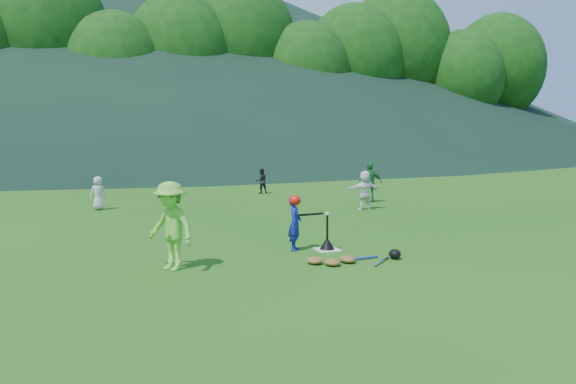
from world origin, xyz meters
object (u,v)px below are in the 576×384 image
(fielder_a, at_px, (98,193))
(fielder_c, at_px, (370,182))
(batting_tee, at_px, (327,244))
(home_plate, at_px, (327,250))
(adult_coach, at_px, (171,226))
(equipment_pile, at_px, (348,259))
(batter_child, at_px, (295,223))
(fielder_b, at_px, (261,181))
(fielder_d, at_px, (365,190))

(fielder_a, xyz_separation_m, fielder_c, (8.49, -0.95, 0.15))
(fielder_a, height_order, batting_tee, fielder_a)
(home_plate, xyz_separation_m, fielder_c, (4.12, 6.36, 0.64))
(fielder_c, bearing_deg, batting_tee, 86.46)
(adult_coach, bearing_deg, equipment_pile, 45.36)
(batter_child, xyz_separation_m, adult_coach, (-2.52, -0.81, 0.22))
(adult_coach, relative_size, batting_tee, 2.24)
(batter_child, relative_size, fielder_b, 1.16)
(equipment_pile, bearing_deg, fielder_a, 117.19)
(home_plate, relative_size, fielder_b, 0.48)
(fielder_b, distance_m, batting_tee, 10.02)
(fielder_c, bearing_deg, home_plate, 86.46)
(fielder_b, height_order, batting_tee, fielder_b)
(fielder_d, bearing_deg, batting_tee, 56.15)
(home_plate, bearing_deg, fielder_c, 57.10)
(fielder_a, xyz_separation_m, batting_tee, (4.37, -7.31, -0.37))
(home_plate, bearing_deg, fielder_d, 56.82)
(fielder_b, bearing_deg, fielder_c, 124.17)
(fielder_b, relative_size, batting_tee, 1.38)
(fielder_d, xyz_separation_m, batting_tee, (-3.21, -4.91, -0.46))
(home_plate, bearing_deg, batting_tee, 0.00)
(fielder_b, bearing_deg, home_plate, 78.72)
(fielder_c, bearing_deg, batter_child, 81.88)
(home_plate, relative_size, fielder_c, 0.34)
(home_plate, height_order, fielder_b, fielder_b)
(batter_child, height_order, fielder_b, batter_child)
(batter_child, height_order, fielder_d, fielder_d)
(batting_tee, bearing_deg, fielder_d, 56.82)
(batter_child, bearing_deg, fielder_d, -13.31)
(fielder_d, height_order, batting_tee, fielder_d)
(batter_child, relative_size, fielder_a, 1.08)
(adult_coach, height_order, batting_tee, adult_coach)
(fielder_b, bearing_deg, equipment_pile, 79.28)
(fielder_a, bearing_deg, batting_tee, 100.01)
(fielder_b, distance_m, fielder_c, 4.48)
(home_plate, relative_size, adult_coach, 0.30)
(fielder_c, bearing_deg, adult_coach, 73.27)
(adult_coach, relative_size, fielder_b, 1.63)
(fielder_c, distance_m, fielder_d, 1.72)
(adult_coach, bearing_deg, fielder_c, 98.32)
(batting_tee, bearing_deg, equipment_pile, -92.36)
(home_plate, relative_size, equipment_pile, 0.25)
(fielder_c, xyz_separation_m, fielder_d, (-0.91, -1.46, -0.07))
(batter_child, bearing_deg, fielder_a, 53.53)
(fielder_c, bearing_deg, fielder_a, 23.01)
(batter_child, bearing_deg, fielder_b, 14.05)
(batter_child, bearing_deg, adult_coach, 133.51)
(batter_child, relative_size, equipment_pile, 0.60)
(fielder_a, distance_m, fielder_b, 6.33)
(fielder_d, height_order, equipment_pile, fielder_d)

